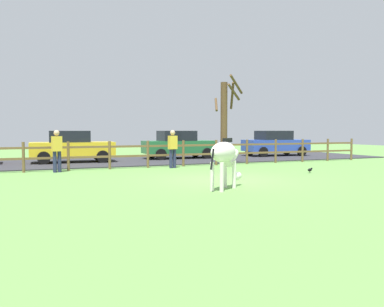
{
  "coord_description": "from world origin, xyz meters",
  "views": [
    {
      "loc": [
        -6.04,
        -11.63,
        1.62
      ],
      "look_at": [
        -0.44,
        1.46,
        0.8
      ],
      "focal_mm": 37.21,
      "sensor_mm": 36.0,
      "label": 1
    }
  ],
  "objects_px": {
    "bare_tree": "(225,119)",
    "parked_car_green": "(178,144)",
    "parked_car_yellow": "(72,146)",
    "visitor_right_of_tree": "(173,147)",
    "crow_on_grass": "(310,170)",
    "parked_car_blue": "(275,143)",
    "visitor_left_of_tree": "(57,149)",
    "zebra": "(225,156)"
  },
  "relations": [
    {
      "from": "parked_car_green",
      "to": "visitor_right_of_tree",
      "type": "xyz_separation_m",
      "value": [
        -2.16,
        -4.88,
        0.06
      ]
    },
    {
      "from": "parked_car_green",
      "to": "zebra",
      "type": "bearing_deg",
      "value": -104.93
    },
    {
      "from": "crow_on_grass",
      "to": "parked_car_yellow",
      "type": "bearing_deg",
      "value": 133.13
    },
    {
      "from": "bare_tree",
      "to": "parked_car_blue",
      "type": "height_order",
      "value": "bare_tree"
    },
    {
      "from": "parked_car_yellow",
      "to": "visitor_right_of_tree",
      "type": "relative_size",
      "value": 2.48
    },
    {
      "from": "parked_car_blue",
      "to": "parked_car_green",
      "type": "xyz_separation_m",
      "value": [
        -6.44,
        0.13,
        0.0
      ]
    },
    {
      "from": "crow_on_grass",
      "to": "visitor_left_of_tree",
      "type": "relative_size",
      "value": 0.13
    },
    {
      "from": "visitor_right_of_tree",
      "to": "crow_on_grass",
      "type": "bearing_deg",
      "value": -44.07
    },
    {
      "from": "parked_car_green",
      "to": "visitor_right_of_tree",
      "type": "height_order",
      "value": "visitor_right_of_tree"
    },
    {
      "from": "crow_on_grass",
      "to": "visitor_left_of_tree",
      "type": "height_order",
      "value": "visitor_left_of_tree"
    },
    {
      "from": "visitor_right_of_tree",
      "to": "parked_car_blue",
      "type": "bearing_deg",
      "value": 28.89
    },
    {
      "from": "parked_car_green",
      "to": "parked_car_blue",
      "type": "bearing_deg",
      "value": -1.16
    },
    {
      "from": "zebra",
      "to": "parked_car_green",
      "type": "height_order",
      "value": "parked_car_green"
    },
    {
      "from": "bare_tree",
      "to": "visitor_left_of_tree",
      "type": "xyz_separation_m",
      "value": [
        -7.75,
        -0.79,
        -1.25
      ]
    },
    {
      "from": "parked_car_green",
      "to": "parked_car_yellow",
      "type": "height_order",
      "value": "same"
    },
    {
      "from": "bare_tree",
      "to": "zebra",
      "type": "relative_size",
      "value": 2.56
    },
    {
      "from": "bare_tree",
      "to": "visitor_right_of_tree",
      "type": "xyz_separation_m",
      "value": [
        -3.0,
        -0.88,
        -1.25
      ]
    },
    {
      "from": "parked_car_green",
      "to": "visitor_right_of_tree",
      "type": "distance_m",
      "value": 5.34
    },
    {
      "from": "crow_on_grass",
      "to": "visitor_right_of_tree",
      "type": "relative_size",
      "value": 0.13
    },
    {
      "from": "parked_car_green",
      "to": "bare_tree",
      "type": "bearing_deg",
      "value": -78.12
    },
    {
      "from": "bare_tree",
      "to": "crow_on_grass",
      "type": "bearing_deg",
      "value": -77.15
    },
    {
      "from": "bare_tree",
      "to": "parked_car_blue",
      "type": "relative_size",
      "value": 1.02
    },
    {
      "from": "bare_tree",
      "to": "visitor_left_of_tree",
      "type": "bearing_deg",
      "value": -174.14
    },
    {
      "from": "parked_car_green",
      "to": "visitor_left_of_tree",
      "type": "height_order",
      "value": "visitor_left_of_tree"
    },
    {
      "from": "zebra",
      "to": "visitor_left_of_tree",
      "type": "relative_size",
      "value": 1.0
    },
    {
      "from": "visitor_right_of_tree",
      "to": "parked_car_yellow",
      "type": "bearing_deg",
      "value": 130.34
    },
    {
      "from": "crow_on_grass",
      "to": "zebra",
      "type": "bearing_deg",
      "value": -153.77
    },
    {
      "from": "crow_on_grass",
      "to": "visitor_right_of_tree",
      "type": "bearing_deg",
      "value": 135.93
    },
    {
      "from": "zebra",
      "to": "parked_car_yellow",
      "type": "height_order",
      "value": "parked_car_yellow"
    },
    {
      "from": "bare_tree",
      "to": "parked_car_green",
      "type": "xyz_separation_m",
      "value": [
        -0.84,
        4.0,
        -1.31
      ]
    },
    {
      "from": "visitor_left_of_tree",
      "to": "bare_tree",
      "type": "bearing_deg",
      "value": 5.86
    },
    {
      "from": "visitor_left_of_tree",
      "to": "parked_car_blue",
      "type": "bearing_deg",
      "value": 19.25
    },
    {
      "from": "bare_tree",
      "to": "parked_car_blue",
      "type": "distance_m",
      "value": 6.93
    },
    {
      "from": "visitor_left_of_tree",
      "to": "visitor_right_of_tree",
      "type": "height_order",
      "value": "same"
    },
    {
      "from": "visitor_right_of_tree",
      "to": "bare_tree",
      "type": "bearing_deg",
      "value": 16.36
    },
    {
      "from": "bare_tree",
      "to": "visitor_left_of_tree",
      "type": "height_order",
      "value": "bare_tree"
    },
    {
      "from": "parked_car_blue",
      "to": "parked_car_yellow",
      "type": "relative_size",
      "value": 1.01
    },
    {
      "from": "bare_tree",
      "to": "visitor_right_of_tree",
      "type": "bearing_deg",
      "value": -163.64
    },
    {
      "from": "parked_car_blue",
      "to": "parked_car_green",
      "type": "bearing_deg",
      "value": 178.84
    },
    {
      "from": "bare_tree",
      "to": "visitor_left_of_tree",
      "type": "distance_m",
      "value": 7.89
    },
    {
      "from": "zebra",
      "to": "crow_on_grass",
      "type": "height_order",
      "value": "zebra"
    },
    {
      "from": "zebra",
      "to": "visitor_right_of_tree",
      "type": "relative_size",
      "value": 1.0
    }
  ]
}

